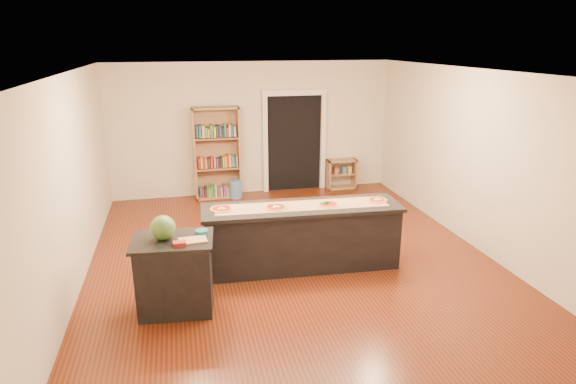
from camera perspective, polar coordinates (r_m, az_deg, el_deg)
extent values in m
cube|color=beige|center=(7.03, 0.37, 2.63)|extent=(6.00, 7.00, 2.80)
cube|color=#5C240F|center=(7.51, 0.35, -7.72)|extent=(6.00, 7.00, 0.01)
cube|color=white|center=(6.81, 0.39, 14.07)|extent=(6.00, 7.00, 0.01)
cube|color=black|center=(10.61, 0.71, 5.81)|extent=(1.20, 0.02, 2.10)
cube|color=silver|center=(10.44, -2.71, 5.59)|extent=(0.10, 0.08, 2.10)
cube|color=silver|center=(10.74, 4.16, 5.90)|extent=(0.10, 0.08, 2.10)
cube|color=silver|center=(10.40, 0.80, 11.70)|extent=(1.40, 0.08, 0.12)
cube|color=black|center=(7.06, 1.64, -5.49)|extent=(2.78, 0.70, 0.89)
cube|color=black|center=(6.89, 1.67, -1.88)|extent=(2.86, 0.78, 0.05)
cube|color=black|center=(6.13, -13.21, -9.71)|extent=(0.87, 0.62, 0.90)
cube|color=black|center=(5.93, -13.53, -5.65)|extent=(0.95, 0.70, 0.04)
cube|color=#A2744F|center=(10.17, -8.41, 4.57)|extent=(0.96, 0.34, 1.92)
cube|color=#A2744F|center=(10.92, 6.35, 2.15)|extent=(0.66, 0.28, 0.66)
cylinder|color=#4F7AB0|center=(10.27, -6.22, 0.38)|extent=(0.27, 0.27, 0.39)
cube|color=tan|center=(6.90, 1.65, -1.62)|extent=(2.51, 0.59, 0.00)
sphere|color=#144214|center=(5.90, -14.60, -4.11)|extent=(0.30, 0.30, 0.30)
cube|color=tan|center=(5.82, -11.22, -5.64)|extent=(0.34, 0.24, 0.02)
cube|color=maroon|center=(5.71, -12.73, -6.00)|extent=(0.15, 0.11, 0.05)
cylinder|color=#195966|center=(5.98, -10.19, -4.72)|extent=(0.16, 0.16, 0.06)
cylinder|color=#D8AF53|center=(6.80, -7.89, -2.00)|extent=(0.31, 0.31, 0.02)
cylinder|color=#A5190C|center=(6.79, -7.89, -1.93)|extent=(0.25, 0.25, 0.00)
cylinder|color=#D8AF53|center=(6.80, -1.44, -1.81)|extent=(0.33, 0.33, 0.02)
cylinder|color=#A5190C|center=(6.80, -1.44, -1.74)|extent=(0.27, 0.27, 0.00)
cylinder|color=#D8AF53|center=(6.93, 4.81, -1.48)|extent=(0.31, 0.31, 0.02)
cylinder|color=#A5190C|center=(6.93, 4.82, -1.41)|extent=(0.25, 0.25, 0.00)
cylinder|color=#D8AF53|center=(7.23, 10.52, -0.93)|extent=(0.30, 0.30, 0.02)
cylinder|color=#A5190C|center=(7.22, 10.52, -0.86)|extent=(0.24, 0.24, 0.00)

